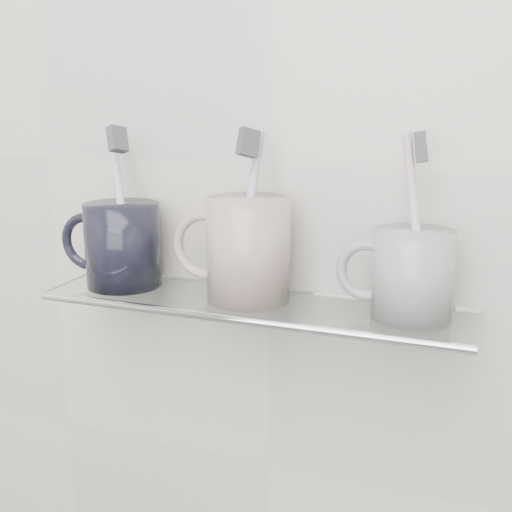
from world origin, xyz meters
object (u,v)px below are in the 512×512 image
at_px(shelf_glass, 252,304).
at_px(mug_left, 123,245).
at_px(mug_center, 249,250).
at_px(mug_right, 413,275).

xyz_separation_m(shelf_glass, mug_left, (-0.17, 0.00, 0.06)).
bearing_deg(mug_center, mug_right, 7.74).
bearing_deg(mug_center, shelf_glass, -30.13).
bearing_deg(mug_right, shelf_glass, 166.65).
distance_m(shelf_glass, mug_right, 0.19).
bearing_deg(shelf_glass, mug_left, 178.35).
height_order(shelf_glass, mug_right, mug_right).
height_order(shelf_glass, mug_left, mug_left).
distance_m(mug_left, mug_center, 0.17).
bearing_deg(mug_left, mug_center, 7.11).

